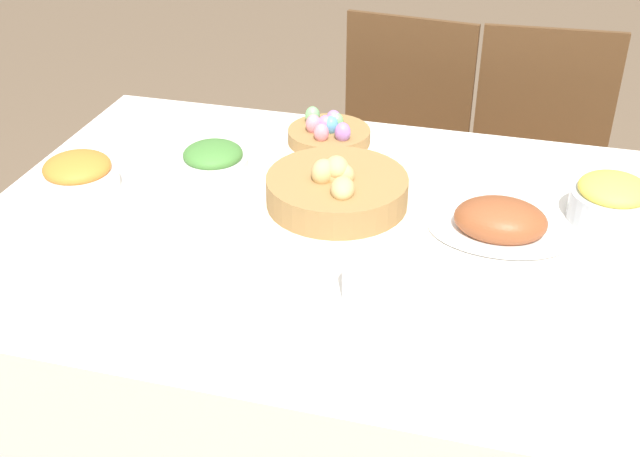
# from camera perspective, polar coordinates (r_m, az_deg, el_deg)

# --- Properties ---
(dining_table) EXTENTS (1.55, 1.11, 0.74)m
(dining_table) POSITION_cam_1_polar(r_m,az_deg,el_deg) (1.95, 0.80, -9.10)
(dining_table) COLOR white
(dining_table) RESTS_ON ground
(chair_far_center) EXTENTS (0.46, 0.46, 0.91)m
(chair_far_center) POSITION_cam_1_polar(r_m,az_deg,el_deg) (2.60, 5.32, 5.18)
(chair_far_center) COLOR brown
(chair_far_center) RESTS_ON ground
(chair_far_right) EXTENTS (0.44, 0.44, 0.91)m
(chair_far_right) POSITION_cam_1_polar(r_m,az_deg,el_deg) (2.58, 15.21, 3.87)
(chair_far_right) COLOR brown
(chair_far_right) RESTS_ON ground
(bread_basket) EXTENTS (0.32, 0.32, 0.12)m
(bread_basket) POSITION_cam_1_polar(r_m,az_deg,el_deg) (1.79, 1.20, 2.84)
(bread_basket) COLOR #9E7542
(bread_basket) RESTS_ON dining_table
(egg_basket) EXTENTS (0.21, 0.21, 0.08)m
(egg_basket) POSITION_cam_1_polar(r_m,az_deg,el_deg) (2.09, 0.60, 6.83)
(egg_basket) COLOR #9E7542
(egg_basket) RESTS_ON dining_table
(ham_platter) EXTENTS (0.30, 0.21, 0.09)m
(ham_platter) POSITION_cam_1_polar(r_m,az_deg,el_deg) (1.73, 12.69, 0.43)
(ham_platter) COLOR white
(ham_platter) RESTS_ON dining_table
(green_salad_bowl) EXTENTS (0.17, 0.17, 0.08)m
(green_salad_bowl) POSITION_cam_1_polar(r_m,az_deg,el_deg) (1.93, -7.58, 4.78)
(green_salad_bowl) COLOR white
(green_salad_bowl) RESTS_ON dining_table
(pineapple_bowl) EXTENTS (0.18, 0.18, 0.10)m
(pineapple_bowl) POSITION_cam_1_polar(r_m,az_deg,el_deg) (1.84, 20.03, 1.92)
(pineapple_bowl) COLOR silver
(pineapple_bowl) RESTS_ON dining_table
(carrot_bowl) EXTENTS (0.18, 0.18, 0.09)m
(carrot_bowl) POSITION_cam_1_polar(r_m,az_deg,el_deg) (1.93, -16.83, 3.67)
(carrot_bowl) COLOR white
(carrot_bowl) RESTS_ON dining_table
(dinner_plate) EXTENTS (0.24, 0.24, 0.01)m
(dinner_plate) POSITION_cam_1_polar(r_m,az_deg,el_deg) (1.46, -6.86, -6.60)
(dinner_plate) COLOR white
(dinner_plate) RESTS_ON dining_table
(fork) EXTENTS (0.02, 0.18, 0.00)m
(fork) POSITION_cam_1_polar(r_m,az_deg,el_deg) (1.51, -11.94, -5.71)
(fork) COLOR silver
(fork) RESTS_ON dining_table
(knife) EXTENTS (0.02, 0.18, 0.00)m
(knife) POSITION_cam_1_polar(r_m,az_deg,el_deg) (1.42, -1.43, -7.65)
(knife) COLOR silver
(knife) RESTS_ON dining_table
(spoon) EXTENTS (0.02, 0.18, 0.00)m
(spoon) POSITION_cam_1_polar(r_m,az_deg,el_deg) (1.41, -0.25, -7.85)
(spoon) COLOR silver
(spoon) RESTS_ON dining_table
(drinking_cup) EXTENTS (0.08, 0.08, 0.09)m
(drinking_cup) POSITION_cam_1_polar(r_m,az_deg,el_deg) (1.49, 3.12, -3.61)
(drinking_cup) COLOR silver
(drinking_cup) RESTS_ON dining_table
(butter_dish) EXTENTS (0.10, 0.06, 0.03)m
(butter_dish) POSITION_cam_1_polar(r_m,az_deg,el_deg) (1.70, -13.33, -0.76)
(butter_dish) COLOR white
(butter_dish) RESTS_ON dining_table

